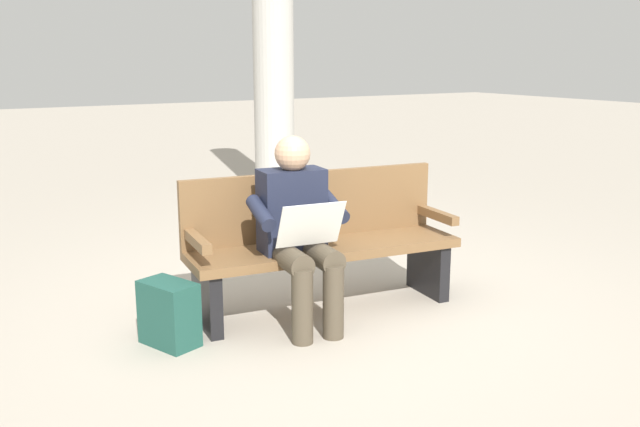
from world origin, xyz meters
name	(u,v)px	position (x,y,z in m)	size (l,w,h in m)	color
ground_plane	(325,309)	(0.00, 0.00, 0.00)	(40.00, 40.00, 0.00)	#A89E8E
bench_near	(321,240)	(-0.01, -0.07, 0.46)	(1.84, 0.68, 0.90)	brown
person_seated	(299,227)	(0.27, 0.13, 0.63)	(0.60, 0.60, 1.18)	#1E2338
backpack	(170,314)	(1.07, 0.02, 0.19)	(0.33, 0.39, 0.38)	#1E4C42
support_pillar	(273,25)	(-1.59, -3.79, 1.99)	(0.48, 0.48, 3.98)	#B2AFA8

